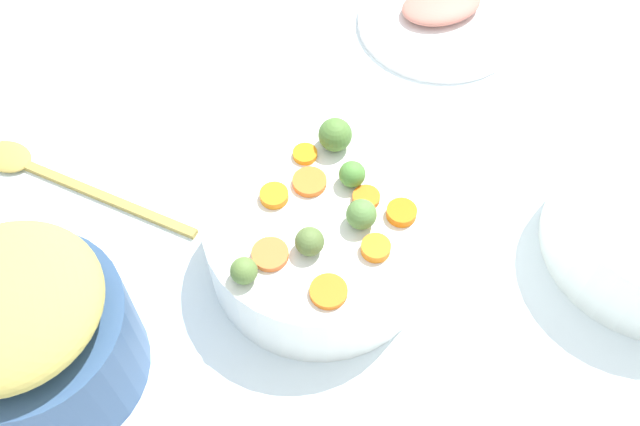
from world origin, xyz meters
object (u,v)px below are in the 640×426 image
at_px(serving_bowl_carrots, 320,240).
at_px(metal_pot, 39,345).
at_px(ham_plate, 439,22).
at_px(wooden_spoon, 44,172).

distance_m(serving_bowl_carrots, metal_pot, 0.32).
bearing_deg(metal_pot, serving_bowl_carrots, 33.36).
relative_size(serving_bowl_carrots, ham_plate, 1.05).
height_order(metal_pot, ham_plate, metal_pot).
relative_size(wooden_spoon, ham_plate, 1.27).
xyz_separation_m(serving_bowl_carrots, metal_pot, (-0.27, -0.17, 0.02)).
height_order(wooden_spoon, ham_plate, same).
bearing_deg(ham_plate, serving_bowl_carrots, -105.64).
relative_size(metal_pot, ham_plate, 0.82).
bearing_deg(serving_bowl_carrots, wooden_spoon, 168.09).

